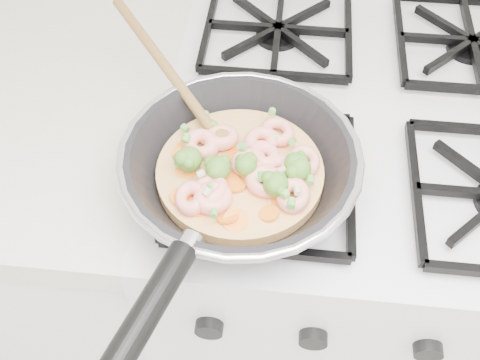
# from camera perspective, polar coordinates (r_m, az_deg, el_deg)

# --- Properties ---
(stove) EXTENTS (0.60, 0.60, 0.92)m
(stove) POSITION_cam_1_polar(r_m,az_deg,el_deg) (1.19, 9.41, -8.47)
(stove) COLOR silver
(stove) RESTS_ON ground
(skillet) EXTENTS (0.35, 0.55, 0.09)m
(skillet) POSITION_cam_1_polar(r_m,az_deg,el_deg) (0.68, -0.18, 1.07)
(skillet) COLOR black
(skillet) RESTS_ON stove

